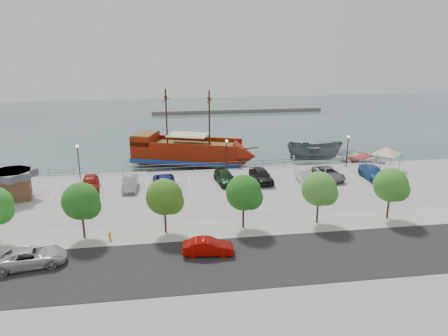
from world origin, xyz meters
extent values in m
plane|color=#354E4E|center=(0.00, 0.00, -1.00)|extent=(160.00, 160.00, 0.00)
cube|color=gray|center=(0.00, -21.00, -0.60)|extent=(100.00, 58.00, 1.20)
cube|color=black|center=(0.00, -16.00, 0.01)|extent=(100.00, 8.00, 0.04)
cube|color=#A8A39B|center=(0.00, -10.00, 0.01)|extent=(100.00, 4.00, 0.05)
cylinder|color=#5D5F60|center=(0.00, 7.80, 0.95)|extent=(50.00, 0.06, 0.06)
cylinder|color=#5D5F60|center=(0.00, 7.80, 0.55)|extent=(50.00, 0.06, 0.06)
cube|color=slate|center=(10.00, 55.00, -0.60)|extent=(40.00, 3.00, 0.80)
cube|color=maroon|center=(-4.56, 13.64, 0.78)|extent=(15.69, 9.33, 2.43)
cube|color=#153996|center=(-4.56, 13.64, -0.02)|extent=(16.05, 9.69, 0.56)
cone|color=maroon|center=(3.22, 10.94, 0.78)|extent=(4.30, 5.23, 4.50)
cube|color=maroon|center=(-10.31, 15.64, 2.65)|extent=(4.19, 5.34, 1.31)
cube|color=brown|center=(-10.31, 15.64, 3.35)|extent=(3.89, 4.93, 0.11)
cube|color=brown|center=(-4.12, 13.49, 2.04)|extent=(12.85, 7.88, 0.14)
cube|color=maroon|center=(-3.83, 15.77, 2.32)|extent=(14.22, 5.08, 0.66)
cube|color=maroon|center=(-5.30, 11.52, 2.32)|extent=(14.22, 5.08, 0.66)
cylinder|color=#382111|center=(-1.47, 12.57, 5.84)|extent=(0.29, 0.29, 7.68)
cylinder|color=#382111|center=(-7.22, 14.56, 5.84)|extent=(0.29, 0.29, 7.68)
cylinder|color=#382111|center=(-1.47, 12.57, 8.18)|extent=(1.04, 2.70, 0.13)
cylinder|color=#382111|center=(-7.22, 14.56, 8.18)|extent=(1.04, 2.70, 0.13)
cube|color=beige|center=(-4.39, 13.58, 3.40)|extent=(6.30, 5.14, 0.11)
cylinder|color=#382111|center=(3.84, 10.73, 1.90)|extent=(2.25, 0.91, 0.55)
imported|color=#51595D|center=(13.49, 11.86, 0.49)|extent=(8.23, 4.94, 2.99)
imported|color=white|center=(20.06, 10.38, -0.18)|extent=(8.41, 9.51, 1.63)
cube|color=gray|center=(-13.74, 9.20, -0.79)|extent=(7.30, 2.14, 0.42)
cube|color=gray|center=(6.64, 9.20, -0.78)|extent=(8.07, 4.46, 0.44)
cube|color=gray|center=(17.43, 9.20, -0.81)|extent=(6.77, 2.04, 0.39)
cube|color=brown|center=(-23.88, 0.88, 1.21)|extent=(3.93, 3.93, 2.43)
cube|color=#4D4C56|center=(-23.88, 0.88, 2.70)|extent=(4.45, 4.45, 0.77)
cylinder|color=slate|center=(19.23, 5.94, 1.09)|extent=(0.07, 0.07, 2.17)
cylinder|color=slate|center=(21.79, 5.80, 1.09)|extent=(0.07, 0.07, 2.17)
cylinder|color=slate|center=(19.09, 3.38, 1.09)|extent=(0.07, 0.07, 2.17)
cylinder|color=slate|center=(21.65, 3.24, 1.09)|extent=(0.07, 0.07, 2.17)
pyramid|color=white|center=(20.44, 4.59, 3.01)|extent=(4.37, 4.37, 0.89)
imported|color=#BABABA|center=(-18.25, -14.32, 0.73)|extent=(5.57, 3.26, 1.46)
imported|color=#AA0A04|center=(-4.71, -14.53, 0.67)|extent=(4.22, 1.86, 1.35)
cylinder|color=gold|center=(-12.76, -10.80, 0.31)|extent=(0.25, 0.25, 0.61)
sphere|color=gold|center=(-12.76, -10.80, 0.64)|extent=(0.27, 0.27, 0.27)
cylinder|color=black|center=(-18.00, 6.50, 2.00)|extent=(0.12, 0.12, 4.00)
sphere|color=#FFF2CC|center=(-18.00, 6.50, 4.10)|extent=(0.36, 0.36, 0.36)
cylinder|color=black|center=(0.00, 6.50, 2.00)|extent=(0.12, 0.12, 4.00)
sphere|color=#FFF2CC|center=(0.00, 6.50, 4.10)|extent=(0.36, 0.36, 0.36)
cylinder|color=black|center=(16.00, 6.50, 2.00)|extent=(0.12, 0.12, 4.00)
sphere|color=#FFF2CC|center=(16.00, 6.50, 4.10)|extent=(0.36, 0.36, 0.36)
sphere|color=#25781F|center=(-21.40, -10.30, 3.00)|extent=(2.20, 2.20, 2.20)
cylinder|color=#473321|center=(-15.00, -10.00, 1.10)|extent=(0.20, 0.20, 2.20)
sphere|color=#205A18|center=(-15.00, -10.00, 3.40)|extent=(3.20, 3.20, 3.20)
sphere|color=#205A18|center=(-14.40, -10.30, 3.00)|extent=(2.20, 2.20, 2.20)
cylinder|color=#473321|center=(-8.00, -10.00, 1.10)|extent=(0.20, 0.20, 2.20)
sphere|color=#346218|center=(-8.00, -10.00, 3.40)|extent=(3.20, 3.20, 3.20)
sphere|color=#346218|center=(-7.40, -10.30, 3.00)|extent=(2.20, 2.20, 2.20)
cylinder|color=#473321|center=(-1.00, -10.00, 1.10)|extent=(0.20, 0.20, 2.20)
sphere|color=#1F5E17|center=(-1.00, -10.00, 3.40)|extent=(3.20, 3.20, 3.20)
sphere|color=#1F5E17|center=(-0.40, -10.30, 3.00)|extent=(2.20, 2.20, 2.20)
cylinder|color=#473321|center=(6.00, -10.00, 1.10)|extent=(0.20, 0.20, 2.20)
sphere|color=#3D7A29|center=(6.00, -10.00, 3.40)|extent=(3.20, 3.20, 3.20)
sphere|color=#3D7A29|center=(6.60, -10.30, 3.00)|extent=(2.20, 2.20, 2.20)
cylinder|color=#473321|center=(13.00, -10.00, 1.10)|extent=(0.20, 0.20, 2.20)
sphere|color=#357622|center=(13.00, -10.00, 3.40)|extent=(3.20, 3.20, 3.20)
sphere|color=#357622|center=(13.60, -10.30, 3.00)|extent=(2.20, 2.20, 2.20)
imported|color=maroon|center=(-16.17, 2.49, 0.79)|extent=(2.41, 4.84, 1.58)
imported|color=#A3A3A3|center=(-11.77, 1.98, 0.73)|extent=(1.64, 4.45, 1.46)
imported|color=navy|center=(-7.81, 1.22, 0.74)|extent=(3.00, 5.55, 1.48)
imported|color=#14331B|center=(-0.81, 2.40, 0.70)|extent=(2.57, 5.06, 1.41)
imported|color=black|center=(3.49, 2.18, 0.82)|extent=(2.49, 5.02, 1.65)
imported|color=silver|center=(8.63, 1.41, 0.72)|extent=(1.73, 4.45, 1.45)
imported|color=slate|center=(11.87, 2.14, 0.69)|extent=(3.21, 5.31, 1.38)
imported|color=#285197|center=(17.19, 1.30, 0.75)|extent=(2.18, 5.22, 1.51)
camera|label=1|loc=(-8.02, -45.74, 17.05)|focal=35.00mm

